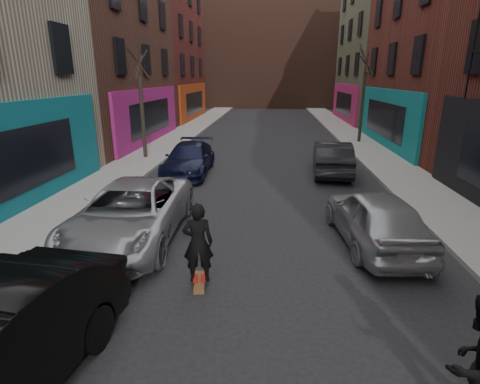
% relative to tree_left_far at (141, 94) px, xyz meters
% --- Properties ---
extents(sidewalk_left, '(2.50, 84.00, 0.13)m').
position_rel_tree_left_far_xyz_m(sidewalk_left, '(-0.05, 12.00, -3.31)').
color(sidewalk_left, gray).
rests_on(sidewalk_left, ground).
extents(sidewalk_right, '(2.50, 84.00, 0.13)m').
position_rel_tree_left_far_xyz_m(sidewalk_right, '(12.45, 12.00, -3.31)').
color(sidewalk_right, gray).
rests_on(sidewalk_right, ground).
extents(building_far, '(40.00, 10.00, 14.00)m').
position_rel_tree_left_far_xyz_m(building_far, '(6.20, 38.00, 3.62)').
color(building_far, '#47281E').
rests_on(building_far, ground).
extents(tree_left_far, '(2.00, 2.00, 6.50)m').
position_rel_tree_left_far_xyz_m(tree_left_far, '(0.00, 0.00, 0.00)').
color(tree_left_far, black).
rests_on(tree_left_far, sidewalk_left).
extents(tree_right_far, '(2.00, 2.00, 6.80)m').
position_rel_tree_left_far_xyz_m(tree_right_far, '(12.40, 6.00, 0.15)').
color(tree_right_far, black).
rests_on(tree_right_far, sidewalk_right).
extents(parked_left_far, '(2.67, 5.54, 1.52)m').
position_rel_tree_left_far_xyz_m(parked_left_far, '(3.00, -10.04, -2.62)').
color(parked_left_far, '#9899A0').
rests_on(parked_left_far, ground).
extents(parked_left_end, '(2.01, 4.72, 1.36)m').
position_rel_tree_left_far_xyz_m(parked_left_end, '(3.00, -2.85, -2.70)').
color(parked_left_end, black).
rests_on(parked_left_end, ground).
extents(parked_right_far, '(2.16, 4.48, 1.48)m').
position_rel_tree_left_far_xyz_m(parked_right_far, '(9.40, -9.79, -2.64)').
color(parked_right_far, '#999CA1').
rests_on(parked_right_far, ground).
extents(parked_right_end, '(1.90, 4.58, 1.47)m').
position_rel_tree_left_far_xyz_m(parked_right_end, '(9.40, -2.33, -2.64)').
color(parked_right_end, black).
rests_on(parked_right_end, ground).
extents(skateboard, '(0.35, 0.83, 0.10)m').
position_rel_tree_left_far_xyz_m(skateboard, '(5.23, -12.16, -3.33)').
color(skateboard, brown).
rests_on(skateboard, ground).
extents(skateboarder, '(0.69, 0.51, 1.72)m').
position_rel_tree_left_far_xyz_m(skateboarder, '(5.23, -12.16, -2.42)').
color(skateboarder, black).
rests_on(skateboarder, skateboard).
extents(pedestrian, '(1.12, 1.02, 1.86)m').
position_rel_tree_left_far_xyz_m(pedestrian, '(9.20, -15.21, -2.44)').
color(pedestrian, black).
rests_on(pedestrian, ground).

